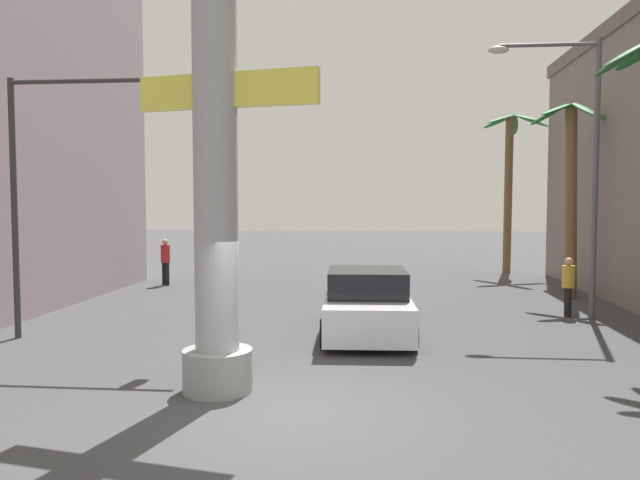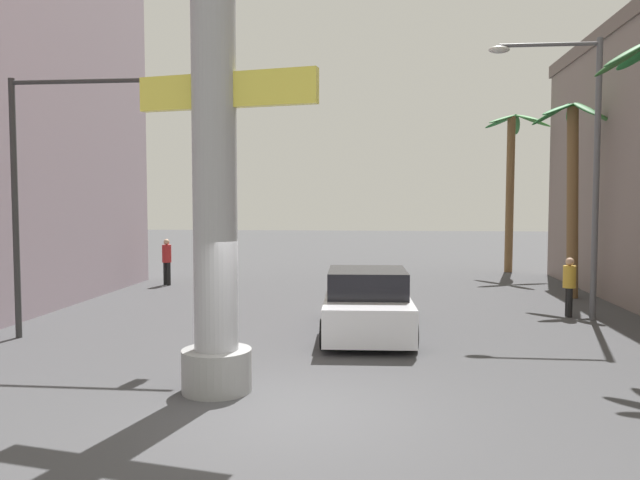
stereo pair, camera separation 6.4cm
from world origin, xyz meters
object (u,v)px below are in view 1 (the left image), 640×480
(neon_sign_pole, at_px, (215,100))
(traffic_light_mast, at_px, (90,153))
(street_lamp, at_px, (578,150))
(pedestrian_far_left, at_px, (165,258))
(car_lead, at_px, (367,304))
(palm_tree_far_right, at_px, (510,173))
(palm_tree_mid_right, at_px, (571,179))
(pedestrian_mid_right, at_px, (568,282))

(neon_sign_pole, bearing_deg, traffic_light_mast, 137.35)
(street_lamp, relative_size, pedestrian_far_left, 4.26)
(traffic_light_mast, bearing_deg, car_lead, 11.61)
(palm_tree_far_right, bearing_deg, pedestrian_far_left, -157.96)
(palm_tree_far_right, distance_m, palm_tree_mid_right, 7.22)
(neon_sign_pole, distance_m, car_lead, 6.70)
(traffic_light_mast, relative_size, palm_tree_mid_right, 0.93)
(street_lamp, xyz_separation_m, pedestrian_mid_right, (-0.07, 0.32, -3.56))
(neon_sign_pole, relative_size, car_lead, 2.01)
(street_lamp, relative_size, car_lead, 1.49)
(pedestrian_far_left, distance_m, pedestrian_mid_right, 14.06)
(car_lead, xyz_separation_m, pedestrian_far_left, (-7.67, 7.82, 0.31))
(palm_tree_far_right, bearing_deg, traffic_light_mast, -129.74)
(street_lamp, bearing_deg, pedestrian_mid_right, 101.73)
(neon_sign_pole, relative_size, pedestrian_far_left, 5.77)
(street_lamp, bearing_deg, pedestrian_far_left, 157.56)
(traffic_light_mast, xyz_separation_m, pedestrian_mid_right, (11.60, 3.97, -3.28))
(palm_tree_mid_right, bearing_deg, traffic_light_mast, -149.51)
(street_lamp, height_order, pedestrian_far_left, street_lamp)
(street_lamp, relative_size, palm_tree_far_right, 1.06)
(pedestrian_far_left, bearing_deg, street_lamp, -22.44)
(car_lead, relative_size, palm_tree_far_right, 0.71)
(neon_sign_pole, xyz_separation_m, palm_tree_far_right, (8.34, 18.12, -0.40))
(pedestrian_far_left, bearing_deg, palm_tree_far_right, 22.04)
(palm_tree_far_right, distance_m, pedestrian_mid_right, 11.20)
(palm_tree_far_right, xyz_separation_m, pedestrian_far_left, (-13.65, -5.53, -3.36))
(palm_tree_far_right, bearing_deg, street_lamp, -92.53)
(palm_tree_far_right, xyz_separation_m, pedestrian_mid_right, (-0.55, -10.64, -3.43))
(neon_sign_pole, xyz_separation_m, pedestrian_mid_right, (7.79, 7.48, -3.83))
(traffic_light_mast, height_order, palm_tree_mid_right, palm_tree_mid_right)
(street_lamp, distance_m, pedestrian_mid_right, 3.58)
(street_lamp, distance_m, palm_tree_mid_right, 3.95)
(traffic_light_mast, distance_m, car_lead, 7.21)
(street_lamp, xyz_separation_m, palm_tree_mid_right, (0.96, 3.78, -0.65))
(traffic_light_mast, bearing_deg, palm_tree_far_right, 50.26)
(traffic_light_mast, height_order, pedestrian_far_left, traffic_light_mast)
(pedestrian_far_left, xyz_separation_m, pedestrian_mid_right, (13.10, -5.12, -0.07))
(palm_tree_far_right, bearing_deg, car_lead, -114.14)
(street_lamp, relative_size, traffic_light_mast, 1.25)
(neon_sign_pole, height_order, pedestrian_far_left, neon_sign_pole)
(street_lamp, height_order, car_lead, street_lamp)
(palm_tree_far_right, bearing_deg, neon_sign_pole, -114.71)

